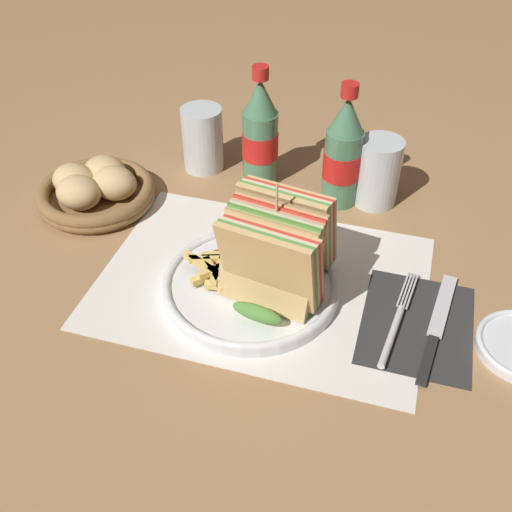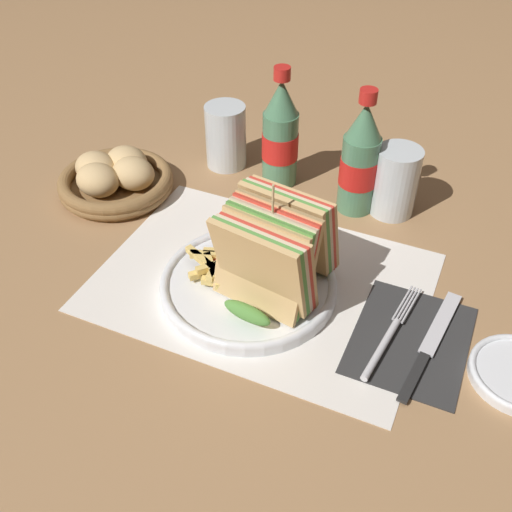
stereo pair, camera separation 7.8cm
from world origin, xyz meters
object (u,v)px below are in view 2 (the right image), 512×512
coke_bottle_far (360,161)px  bread_basket (115,179)px  plate_main (250,282)px  coke_bottle_near (280,136)px  club_sandwich (274,251)px  glass_far (226,140)px  glass_near (395,182)px  fork (387,339)px  knife (430,345)px

coke_bottle_far → bread_basket: coke_bottle_far is taller
plate_main → coke_bottle_near: 0.27m
club_sandwich → glass_far: (-0.20, 0.27, -0.03)m
glass_near → coke_bottle_near: bearing=178.0°
plate_main → coke_bottle_far: (0.07, 0.23, 0.07)m
club_sandwich → glass_far: size_ratio=1.67×
plate_main → fork: plate_main is taller
coke_bottle_near → glass_far: coke_bottle_near is taller
plate_main → bread_basket: (-0.29, 0.12, 0.01)m
club_sandwich → fork: size_ratio=1.04×
fork → glass_far: bearing=148.1°
coke_bottle_far → glass_far: bearing=172.0°
bread_basket → knife: bearing=-13.4°
coke_bottle_near → plate_main: bearing=-76.2°
coke_bottle_near → glass_far: bearing=173.0°
glass_far → bread_basket: 0.19m
glass_near → bread_basket: bearing=-162.9°
fork → glass_far: glass_far is taller
glass_far → knife: bearing=-34.1°
bread_basket → coke_bottle_near: bearing=30.6°
knife → coke_bottle_near: coke_bottle_near is taller
glass_near → club_sandwich: bearing=-110.9°
club_sandwich → coke_bottle_near: 0.27m
coke_bottle_far → glass_far: 0.24m
club_sandwich → fork: club_sandwich is taller
fork → glass_near: 0.28m
knife → coke_bottle_far: size_ratio=1.00×
bread_basket → coke_bottle_far: bearing=17.5°
club_sandwich → bread_basket: bearing=159.8°
fork → coke_bottle_far: size_ratio=0.88×
coke_bottle_far → bread_basket: bearing=-162.5°
plate_main → bread_basket: bearing=157.7°
glass_near → bread_basket: 0.44m
coke_bottle_near → bread_basket: size_ratio=1.08×
plate_main → fork: 0.19m
knife → coke_bottle_far: 0.30m
club_sandwich → glass_near: (0.09, 0.25, -0.02)m
plate_main → bread_basket: bread_basket is taller
glass_far → bread_basket: size_ratio=0.59×
plate_main → coke_bottle_near: (-0.06, 0.25, 0.07)m
glass_near → glass_far: same height
fork → knife: 0.05m
fork → glass_near: bearing=110.4°
plate_main → coke_bottle_near: bearing=103.8°
club_sandwich → glass_near: bearing=69.1°
coke_bottle_far → knife: bearing=-55.3°
plate_main → bread_basket: size_ratio=1.28×
knife → glass_near: size_ratio=1.83×
knife → coke_bottle_near: bearing=146.2°
club_sandwich → bread_basket: size_ratio=0.98×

